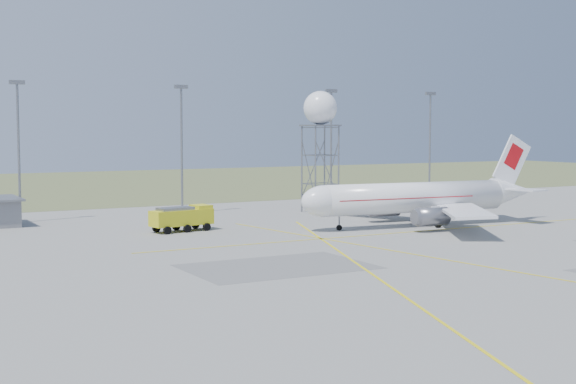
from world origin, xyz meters
TOP-DOWN VIEW (x-y plane):
  - ground at (0.00, 0.00)m, footprint 400.00×400.00m
  - grass_strip at (0.00, 140.00)m, footprint 400.00×120.00m
  - mast_a at (-35.00, 66.00)m, footprint 2.20×0.50m
  - mast_b at (-10.00, 66.00)m, footprint 2.20×0.50m
  - mast_c at (18.00, 66.00)m, footprint 2.20×0.50m
  - mast_d at (40.00, 66.00)m, footprint 2.20×0.50m
  - taxi_sign_near at (55.60, 72.00)m, footprint 1.60×0.17m
  - taxi_sign_far at (62.60, 72.00)m, footprint 1.60×0.17m
  - airliner_main at (12.81, 34.90)m, footprint 37.44×36.27m
  - radar_tower at (10.32, 57.04)m, footprint 5.42×5.42m
  - fire_truck at (-18.02, 45.19)m, footprint 8.75×4.43m

SIDE VIEW (x-z plane):
  - ground at x=0.00m, z-range 0.00..0.00m
  - grass_strip at x=0.00m, z-range 0.00..0.03m
  - taxi_sign_near at x=55.60m, z-range 0.29..1.49m
  - taxi_sign_far at x=62.60m, z-range 0.29..1.49m
  - fire_truck at x=-18.02m, z-range -0.07..3.30m
  - airliner_main at x=12.81m, z-range -2.47..10.27m
  - radar_tower at x=10.32m, z-range 1.20..20.83m
  - mast_a at x=-35.00m, z-range 1.82..22.32m
  - mast_b at x=-10.00m, z-range 1.82..22.32m
  - mast_c at x=18.00m, z-range 1.82..22.32m
  - mast_d at x=40.00m, z-range 1.82..22.32m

